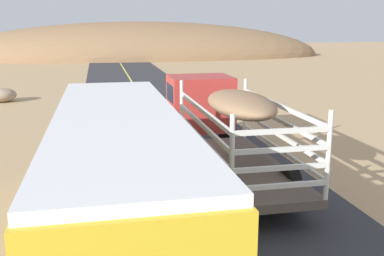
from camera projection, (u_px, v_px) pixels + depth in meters
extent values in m
cube|color=#B2332D|center=(200.00, 103.00, 18.60)|extent=(2.50, 2.20, 2.20)
cube|color=#192333|center=(200.00, 92.00, 18.50)|extent=(2.53, 1.54, 0.70)
cube|color=brown|center=(239.00, 168.00, 13.70)|extent=(2.50, 6.40, 0.24)
cylinder|color=silver|center=(182.00, 111.00, 16.19)|extent=(0.12, 0.12, 2.20)
cylinder|color=silver|center=(245.00, 109.00, 16.66)|extent=(0.12, 0.12, 2.20)
cylinder|color=silver|center=(232.00, 162.00, 10.19)|extent=(0.12, 0.12, 2.20)
cylinder|color=silver|center=(328.00, 156.00, 10.66)|extent=(0.12, 0.12, 2.20)
cube|color=silver|center=(200.00, 152.00, 13.33)|extent=(0.08, 6.30, 0.12)
cube|color=silver|center=(277.00, 148.00, 13.81)|extent=(0.08, 6.30, 0.12)
cube|color=silver|center=(280.00, 186.00, 10.56)|extent=(2.40, 0.08, 0.12)
cube|color=silver|center=(200.00, 138.00, 13.23)|extent=(0.08, 6.30, 0.12)
cube|color=silver|center=(278.00, 134.00, 13.71)|extent=(0.08, 6.30, 0.12)
cube|color=silver|center=(281.00, 168.00, 10.46)|extent=(2.40, 0.08, 0.12)
cube|color=silver|center=(200.00, 123.00, 13.14)|extent=(0.08, 6.30, 0.12)
cube|color=silver|center=(278.00, 120.00, 13.61)|extent=(0.08, 6.30, 0.12)
cube|color=silver|center=(282.00, 150.00, 10.36)|extent=(2.40, 0.08, 0.12)
cube|color=silver|center=(200.00, 108.00, 13.04)|extent=(0.08, 6.30, 0.12)
cube|color=silver|center=(279.00, 105.00, 13.51)|extent=(0.08, 6.30, 0.12)
cube|color=silver|center=(283.00, 131.00, 10.26)|extent=(2.40, 0.08, 0.12)
ellipsoid|color=#8C6B4C|center=(240.00, 104.00, 13.26)|extent=(1.75, 3.84, 0.70)
cylinder|color=black|center=(174.00, 133.00, 18.67)|extent=(0.32, 1.10, 1.10)
cylinder|color=black|center=(225.00, 131.00, 19.10)|extent=(0.32, 1.10, 1.10)
cylinder|color=black|center=(215.00, 190.00, 12.29)|extent=(0.32, 1.10, 1.10)
cylinder|color=black|center=(289.00, 184.00, 12.72)|extent=(0.32, 1.10, 1.10)
cube|color=gold|center=(119.00, 182.00, 9.51)|extent=(2.50, 10.00, 2.70)
cube|color=white|center=(117.00, 116.00, 9.19)|extent=(2.45, 9.80, 0.16)
cube|color=#192333|center=(118.00, 161.00, 9.40)|extent=(2.54, 9.20, 0.80)
cube|color=silver|center=(121.00, 232.00, 9.76)|extent=(2.53, 9.80, 0.36)
cylinder|color=black|center=(76.00, 187.00, 12.66)|extent=(0.30, 1.00, 1.00)
cylinder|color=black|center=(153.00, 181.00, 13.09)|extent=(0.30, 1.00, 1.00)
ellipsoid|color=gray|center=(1.00, 95.00, 29.56)|extent=(1.97, 1.63, 0.91)
ellipsoid|color=olive|center=(141.00, 57.00, 70.37)|extent=(58.44, 20.04, 10.96)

